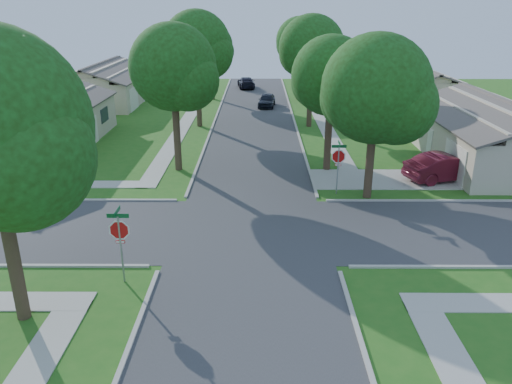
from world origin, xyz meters
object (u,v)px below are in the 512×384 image
object	(u,v)px
tree_e_far	(300,43)
house_nw_near	(38,124)
house_nw_far	(104,88)
stop_sign_ne	(338,159)
tree_w_near	(174,71)
tree_e_mid	(312,51)
house_ne_near	(494,139)
house_ne_far	(415,93)
tree_w_mid	(197,48)
stop_sign_sw	(120,233)
tree_e_near	(332,80)
car_curb_west	(246,83)
car_driveway	(446,167)
tree_ne_corner	(377,94)
tree_w_far	(212,47)
car_curb_east	(267,100)

from	to	relation	value
tree_e_far	house_nw_near	world-z (taller)	tree_e_far
house_nw_far	stop_sign_ne	bearing A→B (deg)	-52.84
tree_w_near	house_nw_near	distance (m)	13.63
tree_e_mid	house_nw_near	distance (m)	22.12
house_ne_near	house_ne_far	size ratio (longest dim) A/B	1.00
stop_sign_ne	tree_w_mid	bearing A→B (deg)	119.80
tree_w_near	house_ne_far	world-z (taller)	tree_w_near
tree_e_mid	house_ne_far	size ratio (longest dim) A/B	0.68
tree_e_mid	house_ne_near	size ratio (longest dim) A/B	0.68
tree_w_mid	house_ne_far	distance (m)	22.68
stop_sign_sw	tree_e_near	size ratio (longest dim) A/B	0.36
tree_e_near	car_curb_west	size ratio (longest dim) A/B	1.77
tree_w_near	house_ne_near	size ratio (longest dim) A/B	0.66
tree_w_mid	stop_sign_sw	bearing A→B (deg)	-90.13
tree_w_mid	house_ne_near	world-z (taller)	tree_w_mid
house_nw_far	car_driveway	world-z (taller)	house_nw_far
tree_e_near	tree_ne_corner	xyz separation A→B (m)	(1.61, -4.80, -0.05)
house_nw_near	tree_e_far	bearing A→B (deg)	42.50
tree_e_mid	car_driveway	distance (m)	16.42
tree_w_near	car_curb_west	distance (m)	33.37
tree_w_far	tree_ne_corner	distance (m)	31.77
stop_sign_ne	tree_e_mid	world-z (taller)	tree_e_mid
house_nw_near	tree_e_mid	bearing A→B (deg)	16.15
tree_e_mid	car_curb_east	xyz separation A→B (m)	(-3.56, 8.67, -5.58)
house_ne_far	tree_ne_corner	bearing A→B (deg)	-111.23
tree_ne_corner	house_ne_far	distance (m)	26.91
house_nw_near	tree_w_near	bearing A→B (deg)	-27.83
tree_ne_corner	house_nw_far	distance (m)	35.90
tree_e_far	tree_w_mid	size ratio (longest dim) A/B	0.91
tree_w_near	car_driveway	size ratio (longest dim) A/B	1.82
tree_e_mid	car_curb_east	distance (m)	10.91
tree_e_far	house_nw_near	size ratio (longest dim) A/B	0.64
tree_e_mid	tree_w_far	size ratio (longest dim) A/B	1.15
car_driveway	house_ne_near	bearing A→B (deg)	-66.19
tree_w_mid	car_driveway	world-z (taller)	tree_w_mid
stop_sign_ne	tree_ne_corner	world-z (taller)	tree_ne_corner
stop_sign_sw	house_ne_far	size ratio (longest dim) A/B	0.22
tree_w_near	tree_w_mid	distance (m)	12.01
house_ne_near	house_nw_near	world-z (taller)	same
stop_sign_ne	tree_e_far	world-z (taller)	tree_e_far
tree_w_mid	car_driveway	size ratio (longest dim) A/B	1.94
tree_e_near	tree_w_mid	world-z (taller)	tree_w_mid
tree_e_near	tree_w_far	xyz separation A→B (m)	(-9.40, 25.00, -0.14)
stop_sign_sw	car_curb_west	bearing A→B (deg)	85.69
tree_e_mid	tree_w_mid	world-z (taller)	tree_w_mid
tree_e_mid	tree_w_near	xyz separation A→B (m)	(-9.40, -12.00, -0.14)
tree_ne_corner	tree_w_near	bearing A→B (deg)	156.44
tree_w_near	car_curb_east	world-z (taller)	tree_w_near
tree_ne_corner	house_ne_near	bearing A→B (deg)	35.18
tree_e_near	tree_w_far	bearing A→B (deg)	110.61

